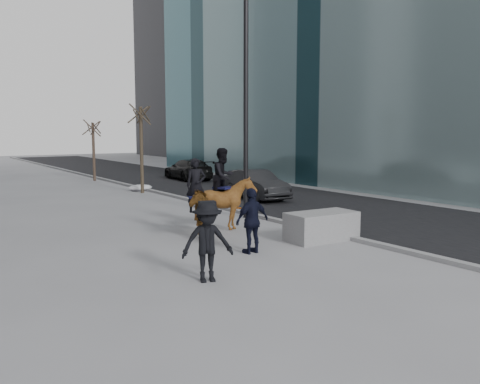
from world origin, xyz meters
TOP-DOWN VIEW (x-y plane):
  - ground at (0.00, 0.00)m, footprint 120.00×120.00m
  - road at (7.00, 10.00)m, footprint 8.00×90.00m
  - curb at (3.00, 10.00)m, footprint 0.25×90.00m
  - planter at (2.24, 0.18)m, footprint 2.17×1.16m
  - car_near at (6.01, 8.80)m, footprint 1.85×4.33m
  - car_far at (7.78, 18.96)m, footprint 2.30×4.87m
  - tree_near at (2.40, 13.96)m, footprint 1.20×1.20m
  - tree_far at (2.40, 21.78)m, footprint 1.20×1.20m
  - mounted_left at (-0.61, 2.58)m, footprint 1.44×2.05m
  - mounted_right at (0.73, 3.16)m, footprint 1.83×1.95m
  - feeder at (-0.40, 0.02)m, footprint 1.05×0.88m
  - camera_crew at (-2.68, -1.54)m, footprint 1.27×0.94m
  - lamppost at (2.60, 4.58)m, footprint 0.25×1.48m
  - snow_piles at (2.70, 12.28)m, footprint 1.32×7.70m

SIDE VIEW (x-z plane):
  - ground at x=0.00m, z-range 0.00..0.00m
  - road at x=7.00m, z-range 0.00..0.01m
  - curb at x=3.00m, z-range 0.00..0.12m
  - snow_piles at x=2.70m, z-range -0.01..0.33m
  - planter at x=2.24m, z-range 0.00..0.85m
  - car_far at x=7.78m, z-range 0.00..1.37m
  - car_near at x=6.01m, z-range 0.00..1.39m
  - feeder at x=-0.40m, z-range 0.00..1.76m
  - camera_crew at x=-2.68m, z-range 0.01..1.76m
  - mounted_left at x=-0.61m, z-range -0.31..2.11m
  - mounted_right at x=0.73m, z-range -0.27..2.43m
  - tree_far at x=2.40m, z-range 0.00..4.16m
  - tree_near at x=2.40m, z-range 0.00..4.97m
  - lamppost at x=2.60m, z-range 0.45..9.54m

